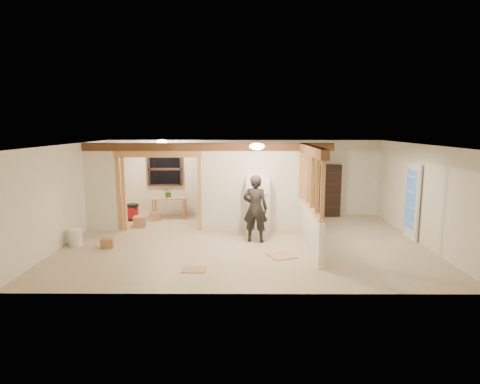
{
  "coord_description": "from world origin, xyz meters",
  "views": [
    {
      "loc": [
        -0.05,
        -9.99,
        2.94
      ],
      "look_at": [
        -0.1,
        0.4,
        1.24
      ],
      "focal_mm": 30.0,
      "sensor_mm": 36.0,
      "label": 1
    }
  ],
  "objects_px": {
    "work_table": "(170,208)",
    "bookshelf": "(327,191)",
    "refrigerator": "(257,206)",
    "woman": "(255,208)",
    "shop_vac": "(133,212)"
  },
  "relations": [
    {
      "from": "woman",
      "to": "work_table",
      "type": "height_order",
      "value": "woman"
    },
    {
      "from": "refrigerator",
      "to": "shop_vac",
      "type": "height_order",
      "value": "refrigerator"
    },
    {
      "from": "woman",
      "to": "shop_vac",
      "type": "height_order",
      "value": "woman"
    },
    {
      "from": "work_table",
      "to": "bookshelf",
      "type": "xyz_separation_m",
      "value": [
        5.15,
        0.3,
        0.52
      ]
    },
    {
      "from": "woman",
      "to": "bookshelf",
      "type": "distance_m",
      "value": 3.88
    },
    {
      "from": "refrigerator",
      "to": "woman",
      "type": "height_order",
      "value": "woman"
    },
    {
      "from": "work_table",
      "to": "woman",
      "type": "bearing_deg",
      "value": -51.48
    },
    {
      "from": "shop_vac",
      "to": "bookshelf",
      "type": "relative_size",
      "value": 0.31
    },
    {
      "from": "refrigerator",
      "to": "work_table",
      "type": "bearing_deg",
      "value": 145.47
    },
    {
      "from": "refrigerator",
      "to": "bookshelf",
      "type": "xyz_separation_m",
      "value": [
        2.38,
        2.21,
        0.08
      ]
    },
    {
      "from": "work_table",
      "to": "bookshelf",
      "type": "bearing_deg",
      "value": -3.08
    },
    {
      "from": "refrigerator",
      "to": "bookshelf",
      "type": "height_order",
      "value": "bookshelf"
    },
    {
      "from": "shop_vac",
      "to": "bookshelf",
      "type": "height_order",
      "value": "bookshelf"
    },
    {
      "from": "woman",
      "to": "shop_vac",
      "type": "distance_m",
      "value": 4.54
    },
    {
      "from": "woman",
      "to": "refrigerator",
      "type": "bearing_deg",
      "value": -84.59
    }
  ]
}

